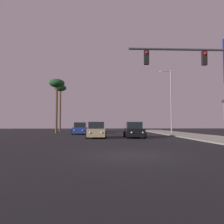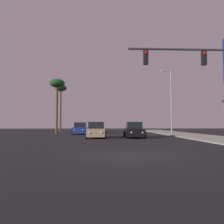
# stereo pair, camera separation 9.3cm
# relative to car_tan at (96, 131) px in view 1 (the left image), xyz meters

# --- Properties ---
(ground_plane) EXTENTS (120.00, 120.00, 0.00)m
(ground_plane) POSITION_rel_car_tan_xyz_m (2.00, -12.86, -0.76)
(ground_plane) COLOR black
(sidewalk_right) EXTENTS (5.00, 60.00, 0.12)m
(sidewalk_right) POSITION_rel_car_tan_xyz_m (11.50, -2.86, -0.70)
(sidewalk_right) COLOR #9E998E
(sidewalk_right) RESTS_ON ground
(car_tan) EXTENTS (2.04, 4.31, 1.68)m
(car_tan) POSITION_rel_car_tan_xyz_m (0.00, 0.00, 0.00)
(car_tan) COLOR tan
(car_tan) RESTS_ON ground
(car_silver) EXTENTS (2.04, 4.34, 1.68)m
(car_silver) POSITION_rel_car_tan_xyz_m (-0.04, 17.24, 0.00)
(car_silver) COLOR #B7B7BC
(car_silver) RESTS_ON ground
(car_black) EXTENTS (2.04, 4.34, 1.68)m
(car_black) POSITION_rel_car_tan_xyz_m (4.04, 0.18, 0.00)
(car_black) COLOR black
(car_black) RESTS_ON ground
(car_blue) EXTENTS (2.04, 4.32, 1.68)m
(car_blue) POSITION_rel_car_tan_xyz_m (-2.55, 8.30, 0.00)
(car_blue) COLOR navy
(car_blue) RESTS_ON ground
(traffic_light_mast) EXTENTS (7.59, 0.36, 6.50)m
(traffic_light_mast) POSITION_rel_car_tan_xyz_m (7.61, -9.72, 3.98)
(traffic_light_mast) COLOR #38383D
(traffic_light_mast) RESTS_ON sidewalk_right
(street_lamp) EXTENTS (1.74, 0.24, 9.00)m
(street_lamp) POSITION_rel_car_tan_xyz_m (10.21, 7.09, 4.36)
(street_lamp) COLOR #99999E
(street_lamp) RESTS_ON sidewalk_right
(palm_tree_mid) EXTENTS (2.40, 2.40, 8.53)m
(palm_tree_mid) POSITION_rel_car_tan_xyz_m (-6.56, 11.14, 6.64)
(palm_tree_mid) COLOR brown
(palm_tree_mid) RESTS_ON ground
(palm_tree_far) EXTENTS (2.40, 2.40, 9.43)m
(palm_tree_far) POSITION_rel_car_tan_xyz_m (-7.93, 21.14, 7.44)
(palm_tree_far) COLOR brown
(palm_tree_far) RESTS_ON ground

